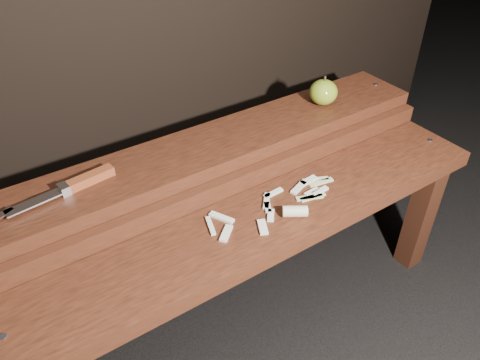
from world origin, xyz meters
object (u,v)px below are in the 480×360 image
bench_rear_tier (217,170)px  knife (77,184)px  bench_front_tier (269,240)px  apple (323,92)px

bench_rear_tier → knife: knife is taller
bench_front_tier → bench_rear_tier: bearing=90.0°
bench_rear_tier → knife: size_ratio=4.73×
bench_front_tier → apple: size_ratio=14.71×
bench_front_tier → apple: bearing=33.6°
bench_front_tier → knife: size_ratio=4.73×
bench_front_tier → bench_rear_tier: size_ratio=1.00×
bench_front_tier → apple: apple is taller
bench_front_tier → bench_rear_tier: 0.23m
bench_rear_tier → knife: (-0.34, 0.01, 0.10)m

